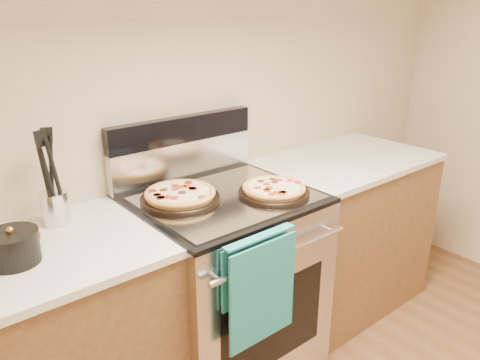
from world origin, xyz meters
TOP-DOWN VIEW (x-y plane):
  - wall_back at (0.00, 2.00)m, footprint 4.00×0.00m
  - range_body at (0.00, 1.65)m, footprint 0.76×0.68m
  - oven_window at (0.00, 1.31)m, footprint 0.56×0.01m
  - cooktop at (0.00, 1.65)m, footprint 0.76×0.68m
  - backsplash_lower at (0.00, 1.96)m, footprint 0.76×0.06m
  - backsplash_upper at (0.00, 1.96)m, footprint 0.76×0.06m
  - oven_handle at (0.00, 1.27)m, footprint 0.70×0.03m
  - dish_towel at (-0.12, 1.27)m, footprint 0.32×0.05m
  - foil_sheet at (0.00, 1.62)m, footprint 0.70×0.55m
  - countertop_left at (-0.88, 1.68)m, footprint 1.02×0.64m
  - cabinet_right at (0.88, 1.68)m, footprint 1.00×0.62m
  - countertop_right at (0.88, 1.68)m, footprint 1.02×0.64m
  - pepperoni_pizza_back at (-0.17, 1.72)m, footprint 0.43×0.43m
  - pepperoni_pizza_front at (0.18, 1.52)m, footprint 0.37×0.37m
  - utensil_crock at (-0.65, 1.86)m, footprint 0.12×0.12m
  - saucepan at (-0.86, 1.65)m, footprint 0.21×0.21m

SIDE VIEW (x-z plane):
  - cabinet_right at x=0.88m, z-range 0.00..0.88m
  - range_body at x=0.00m, z-range 0.00..0.90m
  - oven_window at x=0.00m, z-range 0.25..0.65m
  - dish_towel at x=-0.12m, z-range 0.49..0.91m
  - oven_handle at x=0.00m, z-range 0.79..0.81m
  - countertop_left at x=-0.88m, z-range 0.88..0.91m
  - countertop_right at x=0.88m, z-range 0.88..0.91m
  - cooktop at x=0.00m, z-range 0.90..0.92m
  - foil_sheet at x=0.00m, z-range 0.92..0.93m
  - pepperoni_pizza_front at x=0.18m, z-range 0.93..0.97m
  - pepperoni_pizza_back at x=-0.17m, z-range 0.93..0.97m
  - saucepan at x=-0.86m, z-range 0.91..1.01m
  - utensil_crock at x=-0.65m, z-range 0.91..1.04m
  - backsplash_lower at x=0.00m, z-range 0.92..1.10m
  - backsplash_upper at x=0.00m, z-range 1.10..1.22m
  - wall_back at x=0.00m, z-range -0.65..3.35m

